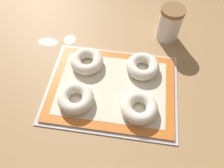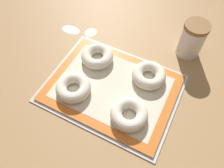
{
  "view_description": "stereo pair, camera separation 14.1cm",
  "coord_description": "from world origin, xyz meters",
  "px_view_note": "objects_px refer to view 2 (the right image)",
  "views": [
    {
      "loc": [
        0.05,
        -0.42,
        0.68
      ],
      "look_at": [
        -0.02,
        0.01,
        0.03
      ],
      "focal_mm": 35.0,
      "sensor_mm": 36.0,
      "label": 1
    },
    {
      "loc": [
        0.18,
        -0.38,
        0.68
      ],
      "look_at": [
        -0.02,
        0.01,
        0.03
      ],
      "focal_mm": 35.0,
      "sensor_mm": 36.0,
      "label": 2
    }
  ],
  "objects_px": {
    "bagel_front_left": "(73,88)",
    "flour_canister": "(192,40)",
    "baking_tray": "(112,88)",
    "bagel_back_left": "(97,56)",
    "bagel_front_right": "(129,114)",
    "bagel_back_right": "(149,75)"
  },
  "relations": [
    {
      "from": "bagel_front_left",
      "to": "flour_canister",
      "type": "bearing_deg",
      "value": 50.42
    },
    {
      "from": "baking_tray",
      "to": "bagel_front_left",
      "type": "xyz_separation_m",
      "value": [
        -0.12,
        -0.08,
        0.03
      ]
    },
    {
      "from": "bagel_back_left",
      "to": "flour_canister",
      "type": "xyz_separation_m",
      "value": [
        0.31,
        0.21,
        0.04
      ]
    },
    {
      "from": "baking_tray",
      "to": "bagel_back_left",
      "type": "relative_size",
      "value": 3.78
    },
    {
      "from": "bagel_front_left",
      "to": "bagel_front_right",
      "type": "relative_size",
      "value": 1.0
    },
    {
      "from": "bagel_back_right",
      "to": "flour_canister",
      "type": "distance_m",
      "value": 0.23
    },
    {
      "from": "bagel_back_right",
      "to": "baking_tray",
      "type": "bearing_deg",
      "value": -137.01
    },
    {
      "from": "baking_tray",
      "to": "flour_canister",
      "type": "xyz_separation_m",
      "value": [
        0.2,
        0.3,
        0.07
      ]
    },
    {
      "from": "bagel_front_left",
      "to": "bagel_back_left",
      "type": "relative_size",
      "value": 1.0
    },
    {
      "from": "bagel_back_right",
      "to": "flour_canister",
      "type": "relative_size",
      "value": 0.85
    },
    {
      "from": "bagel_back_left",
      "to": "flour_canister",
      "type": "bearing_deg",
      "value": 34.37
    },
    {
      "from": "baking_tray",
      "to": "bagel_back_left",
      "type": "xyz_separation_m",
      "value": [
        -0.11,
        0.09,
        0.03
      ]
    },
    {
      "from": "bagel_back_left",
      "to": "bagel_back_right",
      "type": "relative_size",
      "value": 1.0
    },
    {
      "from": "bagel_front_left",
      "to": "bagel_back_left",
      "type": "xyz_separation_m",
      "value": [
        0.0,
        0.17,
        0.0
      ]
    },
    {
      "from": "bagel_front_left",
      "to": "bagel_front_right",
      "type": "bearing_deg",
      "value": -1.1
    },
    {
      "from": "flour_canister",
      "to": "bagel_back_right",
      "type": "bearing_deg",
      "value": -114.33
    },
    {
      "from": "bagel_back_left",
      "to": "flour_canister",
      "type": "height_order",
      "value": "flour_canister"
    },
    {
      "from": "bagel_front_left",
      "to": "flour_canister",
      "type": "distance_m",
      "value": 0.49
    },
    {
      "from": "bagel_front_right",
      "to": "baking_tray",
      "type": "bearing_deg",
      "value": 142.36
    },
    {
      "from": "baking_tray",
      "to": "bagel_front_right",
      "type": "distance_m",
      "value": 0.13
    },
    {
      "from": "bagel_back_right",
      "to": "flour_canister",
      "type": "height_order",
      "value": "flour_canister"
    },
    {
      "from": "baking_tray",
      "to": "bagel_front_right",
      "type": "relative_size",
      "value": 3.78
    }
  ]
}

